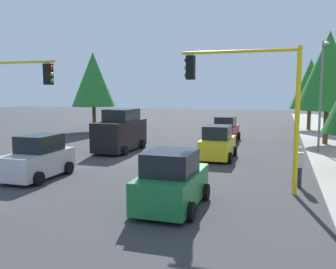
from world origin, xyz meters
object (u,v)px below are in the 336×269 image
Objects in this scene: street_lamp_curbside at (322,85)px; tree_roadside_mid at (329,71)px; traffic_signal_near_left at (249,90)px; pedestrian_crossing at (300,166)px; car_yellow at (218,144)px; traffic_signal_near_right at (8,93)px; tree_opposite_side at (93,80)px; car_red at (226,130)px; car_green at (172,182)px; car_silver at (38,159)px; tree_roadside_far at (311,84)px; delivery_van_black at (121,132)px.

street_lamp_curbside is 4.58m from tree_roadside_mid.
street_lamp_curbside is (-9.61, 3.51, 0.36)m from traffic_signal_near_left.
car_yellow is at bearing -140.90° from pedestrian_crossing.
tree_opposite_side reaches higher than traffic_signal_near_right.
car_yellow is at bearing 125.62° from traffic_signal_near_right.
traffic_signal_near_right is 16.86m from car_red.
pedestrian_crossing is (-4.12, 4.27, 0.01)m from car_green.
car_green is (20.94, 14.46, -4.21)m from tree_opposite_side.
traffic_signal_near_left is 0.80× the size of street_lamp_curbside.
car_silver is at bearing -44.37° from car_yellow.
tree_roadside_far is at bearing 160.81° from car_yellow.
traffic_signal_near_left is 1.54× the size of car_yellow.
tree_roadside_far is 12.39m from car_red.
car_red reaches higher than pedestrian_crossing.
tree_opposite_side is at bearing -137.16° from traffic_signal_near_left.
tree_opposite_side reaches higher than pedestrian_crossing.
car_yellow is (0.94, 6.64, -0.39)m from delivery_van_black.
car_green is at bearing 72.06° from car_silver.
tree_roadside_far reaches higher than traffic_signal_near_right.
car_green is (16.94, -6.54, -4.49)m from tree_roadside_mid.
traffic_signal_near_left reaches higher than delivery_van_black.
car_yellow is at bearing -61.75° from street_lamp_curbside.
street_lamp_curbside is at bearing 159.94° from traffic_signal_near_left.
traffic_signal_near_left is 9.80m from car_silver.
traffic_signal_near_left is at bearing -9.02° from tree_roadside_far.
car_red is 2.46× the size of pedestrian_crossing.
tree_roadside_mid reaches higher than street_lamp_curbside.
car_green is at bearing -46.00° from pedestrian_crossing.
traffic_signal_near_right is at bearing -90.00° from traffic_signal_near_left.
delivery_van_black is 12.63m from pedestrian_crossing.
delivery_van_black is 2.82× the size of pedestrian_crossing.
traffic_signal_near_right is 1.47× the size of car_green.
delivery_van_black reaches higher than pedestrian_crossing.
tree_roadside_far is (-24.00, 15.16, 0.76)m from traffic_signal_near_right.
tree_opposite_side is 4.58× the size of pedestrian_crossing.
traffic_signal_near_left is 1.54× the size of car_silver.
traffic_signal_near_right is 1.14× the size of delivery_van_black.
traffic_signal_near_left is 24.31m from tree_roadside_far.
delivery_van_black is (-7.44, 2.43, -2.59)m from traffic_signal_near_right.
car_green is at bearing 72.14° from traffic_signal_near_right.
car_silver is (18.66, 7.41, -4.21)m from tree_opposite_side.
delivery_van_black is 12.36m from car_green.
tree_roadside_far reaches higher than traffic_signal_near_left.
tree_roadside_mid is 18.71m from car_green.
tree_roadside_mid is at bearing 87.47° from car_red.
delivery_van_black is at bearing -98.07° from car_yellow.
car_silver is 10.01m from car_yellow.
traffic_signal_near_right is 1.49× the size of car_yellow.
car_red is at bearing -174.99° from car_yellow.
tree_roadside_far reaches higher than delivery_van_black.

